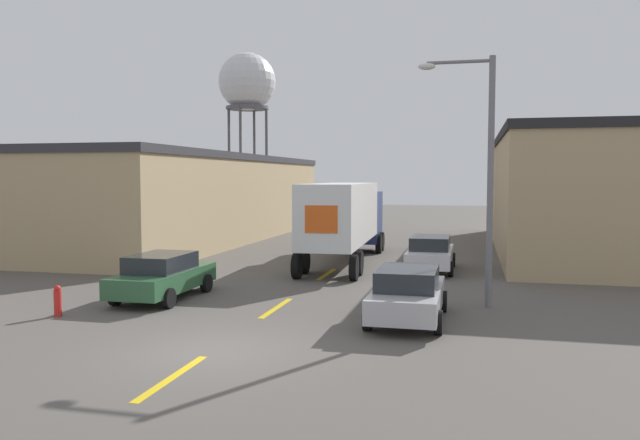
{
  "coord_description": "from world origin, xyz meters",
  "views": [
    {
      "loc": [
        5.95,
        -13.45,
        4.12
      ],
      "look_at": [
        0.48,
        9.01,
        2.54
      ],
      "focal_mm": 35.0,
      "sensor_mm": 36.0,
      "label": 1
    }
  ],
  "objects_px": {
    "semi_truck": "(346,215)",
    "parked_car_left_near": "(163,275)",
    "fire_hydrant": "(58,301)",
    "street_lamp": "(482,163)",
    "parked_car_right_near": "(408,293)",
    "parked_car_right_mid": "(430,253)",
    "water_tower": "(247,84)"
  },
  "relations": [
    {
      "from": "parked_car_left_near",
      "to": "fire_hydrant",
      "type": "bearing_deg",
      "value": -118.12
    },
    {
      "from": "street_lamp",
      "to": "fire_hydrant",
      "type": "xyz_separation_m",
      "value": [
        -12.18,
        -4.37,
        -4.1
      ]
    },
    {
      "from": "semi_truck",
      "to": "parked_car_right_mid",
      "type": "xyz_separation_m",
      "value": [
        4.15,
        -1.85,
        -1.5
      ]
    },
    {
      "from": "parked_car_left_near",
      "to": "street_lamp",
      "type": "xyz_separation_m",
      "value": [
        10.46,
        1.15,
        3.77
      ]
    },
    {
      "from": "parked_car_left_near",
      "to": "parked_car_right_near",
      "type": "xyz_separation_m",
      "value": [
        8.43,
        -1.33,
        0.0
      ]
    },
    {
      "from": "parked_car_left_near",
      "to": "parked_car_right_near",
      "type": "height_order",
      "value": "same"
    },
    {
      "from": "parked_car_right_mid",
      "to": "fire_hydrant",
      "type": "relative_size",
      "value": 4.95
    },
    {
      "from": "parked_car_right_mid",
      "to": "semi_truck",
      "type": "bearing_deg",
      "value": 155.96
    },
    {
      "from": "parked_car_left_near",
      "to": "street_lamp",
      "type": "height_order",
      "value": "street_lamp"
    },
    {
      "from": "water_tower",
      "to": "street_lamp",
      "type": "height_order",
      "value": "water_tower"
    },
    {
      "from": "parked_car_right_near",
      "to": "fire_hydrant",
      "type": "bearing_deg",
      "value": -169.45
    },
    {
      "from": "parked_car_right_near",
      "to": "street_lamp",
      "type": "bearing_deg",
      "value": 50.76
    },
    {
      "from": "street_lamp",
      "to": "semi_truck",
      "type": "bearing_deg",
      "value": 123.67
    },
    {
      "from": "semi_truck",
      "to": "fire_hydrant",
      "type": "relative_size",
      "value": 13.28
    },
    {
      "from": "semi_truck",
      "to": "parked_car_left_near",
      "type": "height_order",
      "value": "semi_truck"
    },
    {
      "from": "fire_hydrant",
      "to": "water_tower",
      "type": "bearing_deg",
      "value": 103.6
    },
    {
      "from": "parked_car_right_mid",
      "to": "parked_car_left_near",
      "type": "relative_size",
      "value": 1.0
    },
    {
      "from": "street_lamp",
      "to": "parked_car_right_mid",
      "type": "bearing_deg",
      "value": 105.27
    },
    {
      "from": "semi_truck",
      "to": "parked_car_right_near",
      "type": "height_order",
      "value": "semi_truck"
    },
    {
      "from": "semi_truck",
      "to": "street_lamp",
      "type": "distance_m",
      "value": 11.37
    },
    {
      "from": "semi_truck",
      "to": "street_lamp",
      "type": "relative_size",
      "value": 1.58
    },
    {
      "from": "parked_car_right_mid",
      "to": "water_tower",
      "type": "relative_size",
      "value": 0.27
    },
    {
      "from": "parked_car_left_near",
      "to": "water_tower",
      "type": "xyz_separation_m",
      "value": [
        -13.11,
        43.86,
        13.23
      ]
    },
    {
      "from": "parked_car_right_mid",
      "to": "parked_car_left_near",
      "type": "height_order",
      "value": "same"
    },
    {
      "from": "semi_truck",
      "to": "street_lamp",
      "type": "height_order",
      "value": "street_lamp"
    },
    {
      "from": "street_lamp",
      "to": "parked_car_left_near",
      "type": "bearing_deg",
      "value": -173.74
    },
    {
      "from": "parked_car_right_near",
      "to": "water_tower",
      "type": "xyz_separation_m",
      "value": [
        -21.54,
        45.19,
        13.23
      ]
    },
    {
      "from": "parked_car_right_mid",
      "to": "water_tower",
      "type": "bearing_deg",
      "value": 121.4
    },
    {
      "from": "water_tower",
      "to": "fire_hydrant",
      "type": "bearing_deg",
      "value": -76.4
    },
    {
      "from": "water_tower",
      "to": "street_lamp",
      "type": "bearing_deg",
      "value": -61.11
    },
    {
      "from": "parked_car_right_mid",
      "to": "parked_car_left_near",
      "type": "xyz_separation_m",
      "value": [
        -8.43,
        -8.57,
        0.0
      ]
    },
    {
      "from": "water_tower",
      "to": "fire_hydrant",
      "type": "distance_m",
      "value": 50.3
    }
  ]
}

